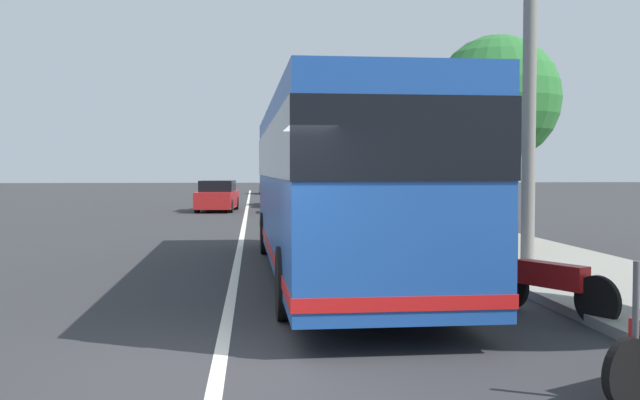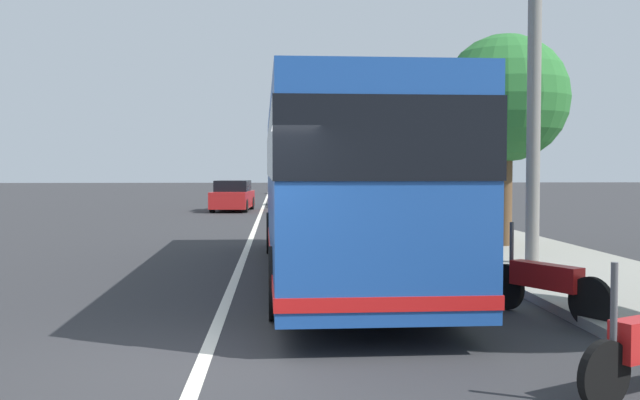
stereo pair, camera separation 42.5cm
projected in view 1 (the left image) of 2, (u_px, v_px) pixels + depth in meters
ground_plane at (219, 365)px, 7.52m from camera, size 220.00×220.00×0.00m
sidewalk_curb at (499, 249)px, 18.06m from camera, size 110.00×3.60×0.14m
lane_divider_line at (239, 254)px, 17.47m from camera, size 110.00×0.16×0.01m
coach_bus at (333, 179)px, 13.73m from camera, size 12.29×2.73×3.22m
motorcycle_mid_row at (550, 282)px, 9.98m from camera, size 1.92×1.09×1.28m
car_oncoming at (217, 197)px, 35.76m from camera, size 4.38×2.05×1.52m
car_ahead_same_lane at (282, 193)px, 42.10m from camera, size 4.68×2.12×1.43m
car_far_distant at (299, 199)px, 34.30m from camera, size 4.19×1.85×1.40m
car_behind_bus at (271, 185)px, 62.18m from camera, size 4.67×2.05×1.50m
roadside_tree_mid_block at (497, 100)px, 18.17m from camera, size 3.18×3.18×5.42m
roadside_tree_far_block at (362, 125)px, 37.40m from camera, size 3.07×3.07×5.94m
utility_pole at (530, 55)px, 14.69m from camera, size 0.27×0.27×8.76m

